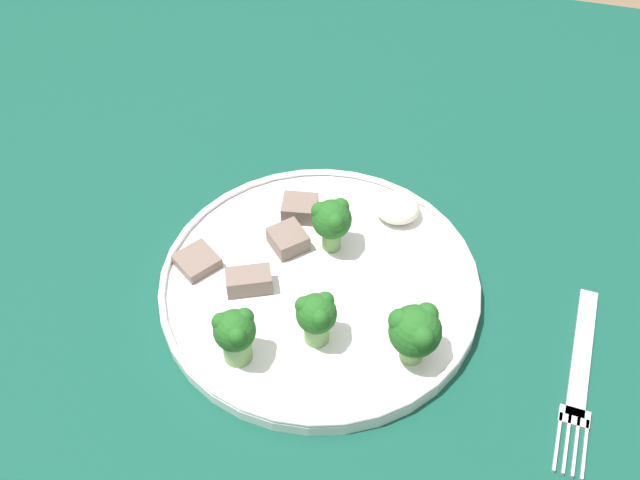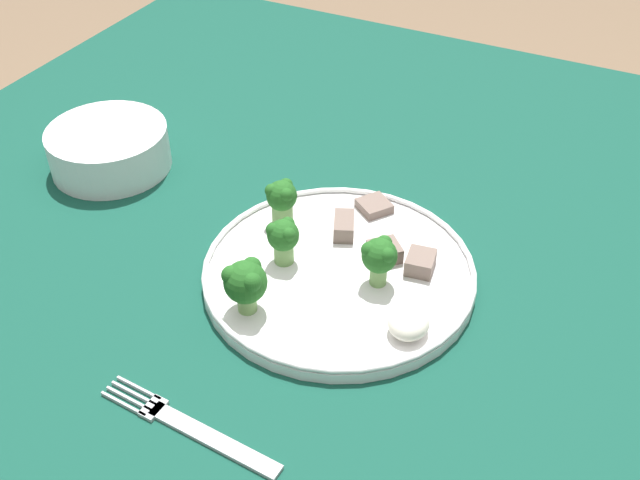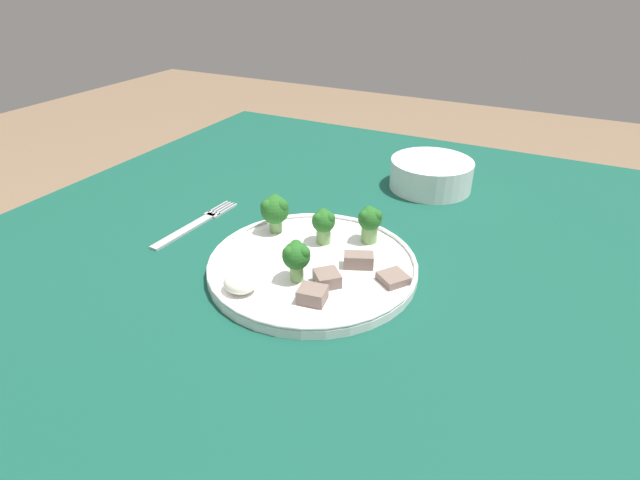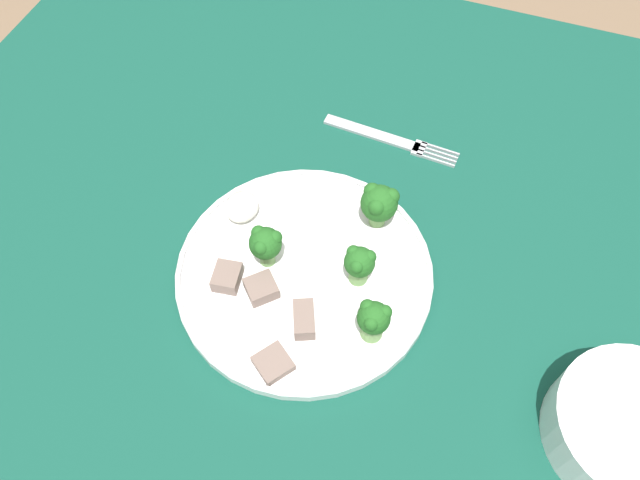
% 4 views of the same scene
% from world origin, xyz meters
% --- Properties ---
extents(table, '(1.15, 1.17, 0.77)m').
position_xyz_m(table, '(0.00, 0.00, 0.68)').
color(table, '#114738').
rests_on(table, ground_plane).
extents(dinner_plate, '(0.28, 0.28, 0.02)m').
position_xyz_m(dinner_plate, '(-0.04, -0.03, 0.78)').
color(dinner_plate, white).
rests_on(dinner_plate, table).
extents(fork, '(0.03, 0.18, 0.00)m').
position_xyz_m(fork, '(-0.26, -0.00, 0.78)').
color(fork, '#B2B2B7').
rests_on(fork, table).
extents(broccoli_floret_near_rim_left, '(0.04, 0.04, 0.05)m').
position_xyz_m(broccoli_floret_near_rim_left, '(-0.04, -0.08, 0.82)').
color(broccoli_floret_near_rim_left, '#709E56').
rests_on(broccoli_floret_near_rim_left, dinner_plate).
extents(broccoli_floret_center_left, '(0.03, 0.03, 0.05)m').
position_xyz_m(broccoli_floret_center_left, '(-0.05, 0.02, 0.82)').
color(broccoli_floret_center_left, '#709E56').
rests_on(broccoli_floret_center_left, dinner_plate).
extents(broccoli_floret_back_left, '(0.03, 0.03, 0.05)m').
position_xyz_m(broccoli_floret_back_left, '(0.01, 0.06, 0.82)').
color(broccoli_floret_back_left, '#709E56').
rests_on(broccoli_floret_back_left, dinner_plate).
extents(broccoli_floret_front_left, '(0.04, 0.04, 0.06)m').
position_xyz_m(broccoli_floret_front_left, '(-0.13, 0.02, 0.82)').
color(broccoli_floret_front_left, '#709E56').
rests_on(broccoli_floret_front_left, dinner_plate).
extents(meat_slice_front_slice, '(0.04, 0.04, 0.02)m').
position_xyz_m(meat_slice_front_slice, '(0.00, -0.07, 0.79)').
color(meat_slice_front_slice, '#756056').
rests_on(meat_slice_front_slice, dinner_plate).
extents(meat_slice_middle_slice, '(0.04, 0.04, 0.02)m').
position_xyz_m(meat_slice_middle_slice, '(0.02, -0.01, 0.80)').
color(meat_slice_middle_slice, '#756056').
rests_on(meat_slice_middle_slice, dinner_plate).
extents(meat_slice_rear_slice, '(0.04, 0.03, 0.02)m').
position_xyz_m(meat_slice_rear_slice, '(-0.00, -0.11, 0.79)').
color(meat_slice_rear_slice, '#756056').
rests_on(meat_slice_rear_slice, dinner_plate).
extents(meat_slice_edge_slice, '(0.05, 0.05, 0.01)m').
position_xyz_m(meat_slice_edge_slice, '(0.07, -0.02, 0.79)').
color(meat_slice_edge_slice, '#756056').
rests_on(meat_slice_edge_slice, dinner_plate).
extents(sauce_dollop, '(0.04, 0.04, 0.02)m').
position_xyz_m(sauce_dollop, '(-0.09, -0.13, 0.80)').
color(sauce_dollop, silver).
rests_on(sauce_dollop, dinner_plate).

